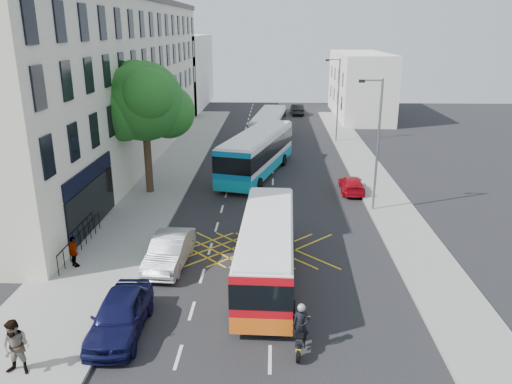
# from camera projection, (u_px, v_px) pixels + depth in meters

# --- Properties ---
(ground) EXTENTS (120.00, 120.00, 0.00)m
(ground) POSITION_uv_depth(u_px,v_px,m) (271.00, 312.00, 20.11)
(ground) COLOR black
(ground) RESTS_ON ground
(pavement_left) EXTENTS (5.00, 70.00, 0.15)m
(pavement_left) POSITION_uv_depth(u_px,v_px,m) (150.00, 192.00, 34.62)
(pavement_left) COLOR gray
(pavement_left) RESTS_ON ground
(pavement_right) EXTENTS (3.00, 70.00, 0.15)m
(pavement_right) POSITION_uv_depth(u_px,v_px,m) (382.00, 195.00, 34.06)
(pavement_right) COLOR gray
(pavement_right) RESTS_ON ground
(terrace_main) EXTENTS (8.30, 45.00, 13.50)m
(terrace_main) POSITION_uv_depth(u_px,v_px,m) (107.00, 80.00, 41.74)
(terrace_main) COLOR beige
(terrace_main) RESTS_ON ground
(terrace_far) EXTENTS (8.00, 20.00, 10.00)m
(terrace_far) POSITION_uv_depth(u_px,v_px,m) (177.00, 72.00, 71.25)
(terrace_far) COLOR silver
(terrace_far) RESTS_ON ground
(building_right) EXTENTS (6.00, 18.00, 8.00)m
(building_right) POSITION_uv_depth(u_px,v_px,m) (360.00, 85.00, 64.04)
(building_right) COLOR silver
(building_right) RESTS_ON ground
(street_tree) EXTENTS (6.30, 5.70, 8.80)m
(street_tree) POSITION_uv_depth(u_px,v_px,m) (144.00, 102.00, 32.65)
(street_tree) COLOR #382619
(street_tree) RESTS_ON pavement_left
(lamp_near) EXTENTS (1.45, 0.15, 8.00)m
(lamp_near) POSITION_uv_depth(u_px,v_px,m) (377.00, 139.00, 29.84)
(lamp_near) COLOR slate
(lamp_near) RESTS_ON pavement_right
(lamp_far) EXTENTS (1.45, 0.15, 8.00)m
(lamp_far) POSITION_uv_depth(u_px,v_px,m) (337.00, 96.00, 48.83)
(lamp_far) COLOR slate
(lamp_far) RESTS_ON pavement_right
(railings) EXTENTS (0.08, 5.60, 1.14)m
(railings) POSITION_uv_depth(u_px,v_px,m) (80.00, 240.00, 25.25)
(railings) COLOR black
(railings) RESTS_ON pavement_left
(bus_near) EXTENTS (2.70, 10.05, 2.81)m
(bus_near) POSITION_uv_depth(u_px,v_px,m) (267.00, 249.00, 22.38)
(bus_near) COLOR silver
(bus_near) RESTS_ON ground
(bus_mid) EXTENTS (5.69, 12.12, 3.32)m
(bus_mid) POSITION_uv_depth(u_px,v_px,m) (257.00, 153.00, 38.53)
(bus_mid) COLOR silver
(bus_mid) RESTS_ON ground
(bus_far) EXTENTS (3.63, 10.86, 3.00)m
(bus_far) POSITION_uv_depth(u_px,v_px,m) (269.00, 127.00, 49.64)
(bus_far) COLOR silver
(bus_far) RESTS_ON ground
(motorbike) EXTENTS (0.70, 2.07, 1.84)m
(motorbike) POSITION_uv_depth(u_px,v_px,m) (301.00, 328.00, 17.54)
(motorbike) COLOR black
(motorbike) RESTS_ON ground
(parked_car_blue) EXTENTS (1.92, 4.57, 1.54)m
(parked_car_blue) POSITION_uv_depth(u_px,v_px,m) (120.00, 315.00, 18.53)
(parked_car_blue) COLOR #0E1038
(parked_car_blue) RESTS_ON ground
(parked_car_silver) EXTENTS (1.88, 4.64, 1.50)m
(parked_car_silver) POSITION_uv_depth(u_px,v_px,m) (170.00, 251.00, 23.90)
(parked_car_silver) COLOR #A3A6AA
(parked_car_silver) RESTS_ON ground
(red_hatchback) EXTENTS (1.67, 3.89, 1.12)m
(red_hatchback) POSITION_uv_depth(u_px,v_px,m) (352.00, 184.00, 34.76)
(red_hatchback) COLOR #B10715
(red_hatchback) RESTS_ON ground
(distant_car_grey) EXTENTS (2.16, 4.29, 1.17)m
(distant_car_grey) POSITION_uv_depth(u_px,v_px,m) (276.00, 121.00, 58.55)
(distant_car_grey) COLOR #3D3E44
(distant_car_grey) RESTS_ON ground
(distant_car_dark) EXTENTS (1.75, 4.35, 1.41)m
(distant_car_dark) POSITION_uv_depth(u_px,v_px,m) (297.00, 109.00, 66.11)
(distant_car_dark) COLOR black
(distant_car_dark) RESTS_ON ground
(pedestrian_near) EXTENTS (0.99, 0.80, 1.94)m
(pedestrian_near) POSITION_uv_depth(u_px,v_px,m) (16.00, 348.00, 16.06)
(pedestrian_near) COLOR gray
(pedestrian_near) RESTS_ON pavement_left
(pedestrian_far) EXTENTS (0.91, 0.88, 1.53)m
(pedestrian_far) POSITION_uv_depth(u_px,v_px,m) (74.00, 252.00, 23.42)
(pedestrian_far) COLOR gray
(pedestrian_far) RESTS_ON pavement_left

